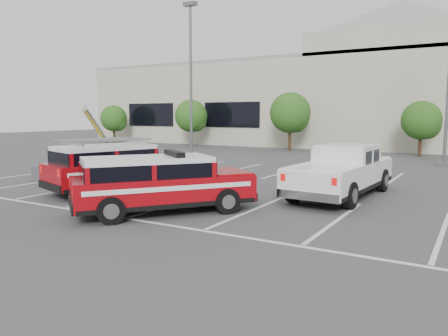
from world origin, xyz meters
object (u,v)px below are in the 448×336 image
object	(u,v)px
tree_mid_left	(291,114)
tree_mid_right	(423,122)
light_pole_left	(191,81)
tree_far_left	(115,119)
tree_left	(192,117)
white_pickup	(342,176)
convention_building	(380,97)
fire_chief_suv	(160,188)
utility_rig	(91,163)
ladder_suv	(115,171)

from	to	relation	value
tree_mid_left	tree_mid_right	world-z (taller)	tree_mid_left
light_pole_left	tree_far_left	bearing A→B (deg)	149.29
tree_left	white_pickup	bearing A→B (deg)	-43.26
tree_far_left	tree_mid_left	distance (m)	20.01
tree_far_left	tree_left	bearing A→B (deg)	0.00
tree_left	light_pole_left	distance (m)	12.43
white_pickup	convention_building	bearing A→B (deg)	102.18
tree_mid_left	fire_chief_suv	bearing A→B (deg)	-77.37
utility_rig	light_pole_left	bearing A→B (deg)	70.77
convention_building	utility_rig	world-z (taller)	convention_building
tree_far_left	tree_mid_right	size ratio (longest dim) A/B	1.00
tree_left	ladder_suv	xyz separation A→B (m)	(11.43, -21.76, -1.94)
convention_building	tree_far_left	size ratio (longest dim) A/B	15.04
tree_mid_right	convention_building	bearing A→B (deg)	116.57
tree_far_left	ladder_suv	xyz separation A→B (m)	(21.43, -21.76, -1.67)
tree_mid_left	fire_chief_suv	xyz separation A→B (m)	(5.33, -23.78, -2.26)
ladder_suv	utility_rig	size ratio (longest dim) A/B	1.20
light_pole_left	ladder_suv	bearing A→B (deg)	-68.91
tree_mid_right	utility_rig	world-z (taller)	tree_mid_right
light_pole_left	utility_rig	bearing A→B (deg)	-86.15
convention_building	light_pole_left	bearing A→B (deg)	-112.39
light_pole_left	fire_chief_suv	distance (m)	16.70
fire_chief_suv	ladder_suv	bearing A→B (deg)	-170.10
tree_far_left	utility_rig	bearing A→B (deg)	-47.91
tree_left	tree_mid_left	bearing A→B (deg)	0.00
tree_mid_right	ladder_suv	size ratio (longest dim) A/B	0.70
convention_building	light_pole_left	size ratio (longest dim) A/B	5.86
fire_chief_suv	ladder_suv	xyz separation A→B (m)	(-3.90, 2.02, 0.06)
convention_building	tree_left	size ratio (longest dim) A/B	13.58
tree_mid_right	fire_chief_suv	xyz separation A→B (m)	(-4.67, -23.78, -1.73)
tree_mid_left	ladder_suv	distance (m)	21.92
convention_building	tree_mid_left	bearing A→B (deg)	-117.40
white_pickup	utility_rig	size ratio (longest dim) A/B	1.33
light_pole_left	white_pickup	world-z (taller)	light_pole_left
ladder_suv	utility_rig	world-z (taller)	utility_rig
tree_far_left	tree_mid_left	world-z (taller)	tree_mid_left
tree_mid_left	utility_rig	bearing A→B (deg)	-97.22
tree_mid_left	tree_mid_right	distance (m)	10.01
tree_mid_right	light_pole_left	distance (m)	16.72
convention_building	fire_chief_suv	xyz separation A→B (m)	(0.24, -33.60, -3.94)
tree_left	ladder_suv	distance (m)	24.66
utility_rig	tree_far_left	bearing A→B (deg)	109.01
tree_far_left	tree_left	size ratio (longest dim) A/B	0.90
light_pole_left	ladder_suv	xyz separation A→B (m)	(4.52, -11.72, -4.35)
fire_chief_suv	tree_mid_left	bearing A→B (deg)	139.90
tree_far_left	utility_rig	world-z (taller)	tree_far_left
ladder_suv	fire_chief_suv	bearing A→B (deg)	-10.12
tree_left	white_pickup	size ratio (longest dim) A/B	0.71
tree_mid_left	ladder_suv	size ratio (longest dim) A/B	0.85
tree_left	ladder_suv	bearing A→B (deg)	-62.29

